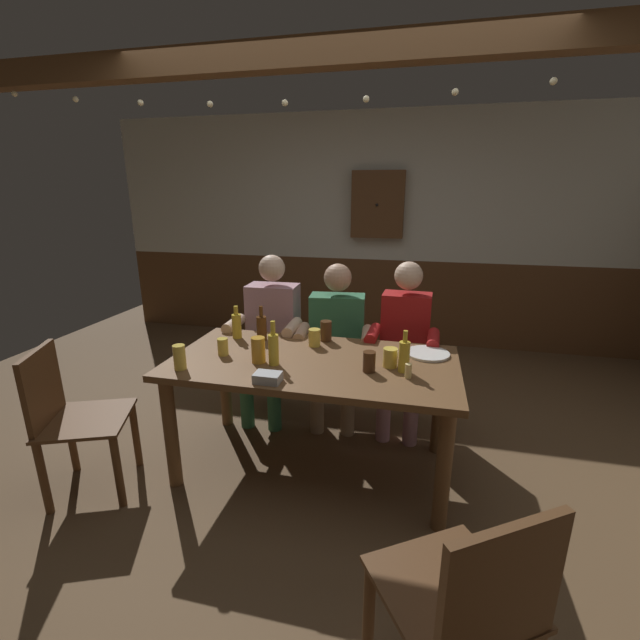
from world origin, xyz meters
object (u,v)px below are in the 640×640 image
at_px(bottle_1, 262,327).
at_px(wall_dart_cabinet, 378,205).
at_px(bottle_3, 237,325).
at_px(pint_glass_6, 223,347).
at_px(pint_glass_1, 369,362).
at_px(pint_glass_2, 390,358).
at_px(dining_table, 313,376).
at_px(person_0, 271,329).
at_px(bottle_0, 404,356).
at_px(pint_glass_3, 258,350).
at_px(table_candle, 408,371).
at_px(chair_empty_near_left, 467,607).
at_px(bottle_2, 274,348).
at_px(person_1, 336,336).
at_px(chair_empty_near_right, 71,417).
at_px(plate_0, 428,353).
at_px(pint_glass_4, 326,331).
at_px(pint_glass_0, 180,357).
at_px(person_2, 404,341).
at_px(pint_glass_5, 314,338).
at_px(condiment_caddy, 268,378).

relative_size(bottle_1, wall_dart_cabinet, 0.34).
relative_size(bottle_3, pint_glass_6, 2.12).
distance_m(pint_glass_1, pint_glass_2, 0.15).
relative_size(dining_table, pint_glass_6, 15.99).
bearing_deg(pint_glass_2, dining_table, -179.73).
height_order(person_0, bottle_0, person_0).
height_order(pint_glass_2, pint_glass_6, pint_glass_2).
distance_m(pint_glass_2, pint_glass_3, 0.76).
distance_m(table_candle, bottle_0, 0.10).
height_order(bottle_3, pint_glass_2, bottle_3).
relative_size(dining_table, bottle_1, 7.22).
relative_size(chair_empty_near_left, bottle_2, 3.36).
relative_size(person_1, chair_empty_near_right, 1.35).
bearing_deg(chair_empty_near_right, pint_glass_2, 84.66).
bearing_deg(person_1, person_0, -5.40).
bearing_deg(bottle_1, chair_empty_near_left, -50.67).
height_order(plate_0, pint_glass_4, pint_glass_4).
relative_size(dining_table, table_candle, 21.16).
bearing_deg(pint_glass_6, bottle_2, -11.45).
bearing_deg(bottle_0, pint_glass_0, -168.16).
xyz_separation_m(person_0, person_2, (1.01, 0.00, -0.01)).
xyz_separation_m(person_0, pint_glass_5, (0.46, -0.43, 0.11)).
bearing_deg(pint_glass_3, wall_dart_cabinet, 81.35).
bearing_deg(person_2, pint_glass_1, 80.23).
bearing_deg(dining_table, wall_dart_cabinet, 87.88).
bearing_deg(bottle_2, chair_empty_near_left, -47.72).
height_order(person_0, pint_glass_2, person_0).
relative_size(plate_0, bottle_2, 1.01).
xyz_separation_m(plate_0, pint_glass_1, (-0.32, -0.34, 0.05)).
bearing_deg(bottle_3, condiment_caddy, -54.27).
height_order(pint_glass_6, wall_dart_cabinet, wall_dart_cabinet).
height_order(person_2, table_candle, person_2).
bearing_deg(plate_0, person_2, 110.57).
bearing_deg(wall_dart_cabinet, pint_glass_0, -105.76).
height_order(bottle_2, pint_glass_5, bottle_2).
relative_size(pint_glass_0, pint_glass_6, 1.34).
relative_size(table_candle, bottle_0, 0.34).
xyz_separation_m(person_1, bottle_2, (-0.21, -0.79, 0.18)).
bearing_deg(bottle_0, pint_glass_3, -175.95).
xyz_separation_m(dining_table, table_candle, (0.56, -0.13, 0.14)).
bearing_deg(chair_empty_near_right, pint_glass_6, 100.78).
bearing_deg(person_0, wall_dart_cabinet, -110.01).
xyz_separation_m(person_1, bottle_0, (0.52, -0.72, 0.17)).
height_order(pint_glass_0, pint_glass_6, pint_glass_0).
bearing_deg(pint_glass_2, person_0, 145.38).
xyz_separation_m(chair_empty_near_left, pint_glass_6, (-1.35, 1.17, 0.31)).
distance_m(person_2, chair_empty_near_left, 1.91).
bearing_deg(chair_empty_near_left, plate_0, 62.02).
height_order(chair_empty_near_right, pint_glass_4, chair_empty_near_right).
height_order(condiment_caddy, bottle_0, bottle_0).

